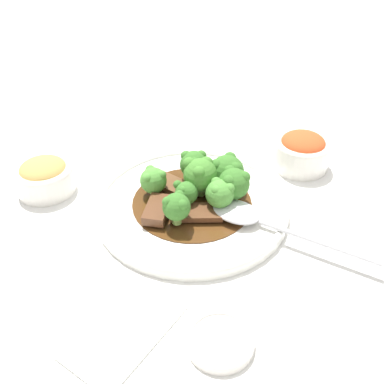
# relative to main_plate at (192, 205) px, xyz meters

# --- Properties ---
(ground_plane) EXTENTS (4.00, 4.00, 0.00)m
(ground_plane) POSITION_rel_main_plate_xyz_m (0.00, 0.00, -0.01)
(ground_plane) COLOR white
(main_plate) EXTENTS (0.29, 0.29, 0.02)m
(main_plate) POSITION_rel_main_plate_xyz_m (0.00, 0.00, 0.00)
(main_plate) COLOR white
(main_plate) RESTS_ON ground_plane
(beef_strip_0) EXTENTS (0.07, 0.05, 0.01)m
(beef_strip_0) POSITION_rel_main_plate_xyz_m (0.05, -0.02, 0.02)
(beef_strip_0) COLOR #56331E
(beef_strip_0) RESTS_ON main_plate
(beef_strip_1) EXTENTS (0.07, 0.08, 0.01)m
(beef_strip_1) POSITION_rel_main_plate_xyz_m (0.02, 0.03, 0.01)
(beef_strip_1) COLOR #56331E
(beef_strip_1) RESTS_ON main_plate
(beef_strip_2) EXTENTS (0.03, 0.06, 0.01)m
(beef_strip_2) POSITION_rel_main_plate_xyz_m (-0.01, -0.04, 0.01)
(beef_strip_2) COLOR brown
(beef_strip_2) RESTS_ON main_plate
(broccoli_floret_0) EXTENTS (0.04, 0.04, 0.05)m
(broccoli_floret_0) POSITION_rel_main_plate_xyz_m (-0.01, 0.04, 0.04)
(broccoli_floret_0) COLOR #8EB756
(broccoli_floret_0) RESTS_ON main_plate
(broccoli_floret_1) EXTENTS (0.03, 0.03, 0.04)m
(broccoli_floret_1) POSITION_rel_main_plate_xyz_m (0.01, -0.00, 0.03)
(broccoli_floret_1) COLOR #8EB756
(broccoli_floret_1) RESTS_ON main_plate
(broccoli_floret_2) EXTENTS (0.05, 0.05, 0.05)m
(broccoli_floret_2) POSITION_rel_main_plate_xyz_m (-0.06, 0.02, 0.04)
(broccoli_floret_2) COLOR #7FA84C
(broccoli_floret_2) RESTS_ON main_plate
(broccoli_floret_3) EXTENTS (0.04, 0.04, 0.04)m
(broccoli_floret_3) POSITION_rel_main_plate_xyz_m (0.02, -0.06, 0.03)
(broccoli_floret_3) COLOR #8EB756
(broccoli_floret_3) RESTS_ON main_plate
(broccoli_floret_4) EXTENTS (0.05, 0.05, 0.06)m
(broccoli_floret_4) POSITION_rel_main_plate_xyz_m (-0.02, -0.00, 0.04)
(broccoli_floret_4) COLOR #7FA84C
(broccoli_floret_4) RESTS_ON main_plate
(broccoli_floret_5) EXTENTS (0.04, 0.04, 0.05)m
(broccoli_floret_5) POSITION_rel_main_plate_xyz_m (0.05, 0.01, 0.04)
(broccoli_floret_5) COLOR #7FA84C
(broccoli_floret_5) RESTS_ON main_plate
(broccoli_floret_6) EXTENTS (0.05, 0.05, 0.05)m
(broccoli_floret_6) POSITION_rel_main_plate_xyz_m (-0.04, 0.05, 0.04)
(broccoli_floret_6) COLOR #7FA84C
(broccoli_floret_6) RESTS_ON main_plate
(broccoli_floret_7) EXTENTS (0.04, 0.04, 0.05)m
(broccoli_floret_7) POSITION_rel_main_plate_xyz_m (-0.04, -0.03, 0.04)
(broccoli_floret_7) COLOR #8EB756
(broccoli_floret_7) RESTS_ON main_plate
(serving_spoon) EXTENTS (0.06, 0.24, 0.01)m
(serving_spoon) POSITION_rel_main_plate_xyz_m (-0.01, 0.09, 0.02)
(serving_spoon) COLOR silver
(serving_spoon) RESTS_ON main_plate
(side_bowl_kimchi) EXTENTS (0.09, 0.09, 0.06)m
(side_bowl_kimchi) POSITION_rel_main_plate_xyz_m (-0.21, 0.07, 0.02)
(side_bowl_kimchi) COLOR white
(side_bowl_kimchi) RESTS_ON ground_plane
(side_bowl_appetizer) EXTENTS (0.09, 0.09, 0.05)m
(side_bowl_appetizer) POSITION_rel_main_plate_xyz_m (0.10, -0.21, 0.02)
(side_bowl_appetizer) COLOR white
(side_bowl_appetizer) RESTS_ON ground_plane
(sauce_dish) EXTENTS (0.08, 0.08, 0.01)m
(sauce_dish) POSITION_rel_main_plate_xyz_m (0.17, 0.17, -0.00)
(sauce_dish) COLOR white
(sauce_dish) RESTS_ON ground_plane
(paper_napkin) EXTENTS (0.14, 0.09, 0.01)m
(paper_napkin) POSITION_rel_main_plate_xyz_m (0.22, 0.07, -0.01)
(paper_napkin) COLOR silver
(paper_napkin) RESTS_ON ground_plane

